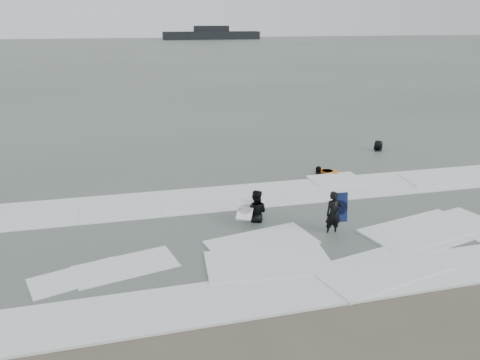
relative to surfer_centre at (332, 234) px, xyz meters
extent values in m
plane|color=brown|center=(-2.37, -2.23, 0.00)|extent=(320.00, 320.00, 0.00)
plane|color=#47544C|center=(-2.37, 77.77, 0.06)|extent=(320.00, 320.00, 0.00)
imported|color=black|center=(0.00, 0.00, 0.00)|extent=(0.54, 0.35, 1.47)
imported|color=black|center=(-2.12, 1.54, 0.00)|extent=(1.00, 0.91, 1.69)
imported|color=black|center=(1.86, 5.60, 0.00)|extent=(0.91, 0.96, 1.60)
imported|color=black|center=(6.38, 8.54, 0.00)|extent=(1.02, 0.95, 1.75)
cube|color=white|center=(-2.37, -2.83, 0.03)|extent=(30.03, 2.32, 0.07)
cube|color=white|center=(-2.37, 3.77, 0.04)|extent=(30.00, 2.60, 0.09)
cube|color=black|center=(21.61, 141.16, 1.26)|extent=(30.61, 5.47, 2.41)
cube|color=black|center=(21.61, 141.16, 3.34)|extent=(10.93, 3.28, 1.75)
camera|label=1|loc=(-6.04, -12.47, 6.55)|focal=35.00mm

